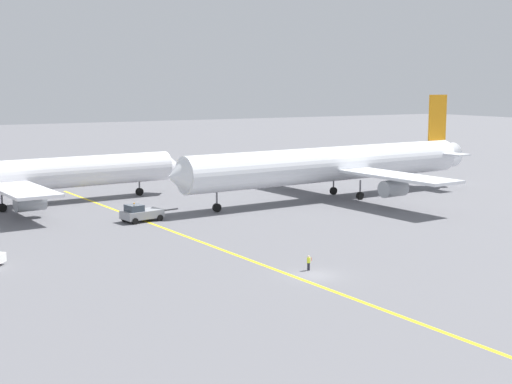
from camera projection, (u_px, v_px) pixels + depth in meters
ground_plane at (314, 275)px, 71.77m from camera, size 600.00×600.00×0.00m
taxiway_stripe at (243, 258)px, 79.07m from camera, size 8.35×119.78×0.01m
airliner_at_gate_left at (15, 177)px, 111.26m from camera, size 56.85×38.57×14.52m
airliner_being_pushed at (332, 164)px, 119.23m from camera, size 60.50×46.81×17.11m
pushback_tug at (141, 213)px, 100.04m from camera, size 8.88×4.09×2.76m
ground_crew_marshaller_foreground at (309, 263)px, 73.62m from camera, size 0.44×0.39×1.56m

